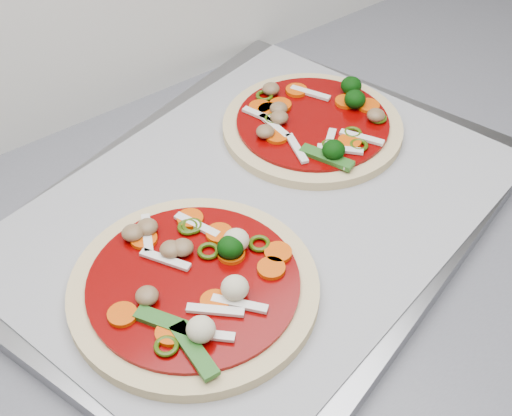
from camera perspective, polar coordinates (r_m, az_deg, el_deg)
countertop at (r=0.64m, az=-17.46°, el=-14.94°), size 3.60×0.60×0.04m
baking_tray at (r=0.71m, az=0.21°, el=-0.48°), size 0.60×0.51×0.02m
parchment at (r=0.70m, az=0.21°, el=0.07°), size 0.56×0.46×0.00m
pizza_left at (r=0.62m, az=-4.92°, el=-6.14°), size 0.23×0.23×0.04m
pizza_right at (r=0.79m, az=4.63°, el=6.69°), size 0.21×0.21×0.03m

